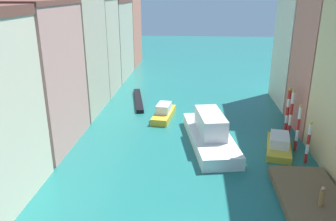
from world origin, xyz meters
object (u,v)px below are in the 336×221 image
at_px(waterfront_dock, 309,196).
at_px(vaporetto_white, 210,133).
at_px(gondola_black, 138,100).
at_px(mooring_pole_3, 288,109).
at_px(mooring_pole_2, 291,113).
at_px(mooring_pole_0, 308,142).
at_px(motorboat_0, 279,144).
at_px(motorboat_1, 164,113).
at_px(person_on_dock, 322,197).
at_px(mooring_pole_1, 298,128).

bearing_deg(waterfront_dock, vaporetto_white, 126.90).
bearing_deg(waterfront_dock, gondola_black, 126.39).
bearing_deg(mooring_pole_3, vaporetto_white, -154.60).
relative_size(waterfront_dock, vaporetto_white, 0.63).
bearing_deg(vaporetto_white, mooring_pole_2, 17.55).
xyz_separation_m(mooring_pole_0, vaporetto_white, (-8.40, 3.40, -0.88)).
distance_m(mooring_pole_0, motorboat_0, 3.32).
distance_m(mooring_pole_2, motorboat_1, 14.46).
xyz_separation_m(waterfront_dock, person_on_dock, (0.20, -1.68, 1.02)).
bearing_deg(waterfront_dock, person_on_dock, -83.16).
height_order(person_on_dock, mooring_pole_0, mooring_pole_0).
bearing_deg(motorboat_1, gondola_black, 124.33).
height_order(gondola_black, motorboat_1, motorboat_1).
distance_m(waterfront_dock, mooring_pole_3, 13.48).
relative_size(person_on_dock, gondola_black, 0.15).
height_order(mooring_pole_3, motorboat_0, mooring_pole_3).
xyz_separation_m(waterfront_dock, motorboat_1, (-12.17, 16.08, 0.32)).
xyz_separation_m(waterfront_dock, mooring_pole_2, (1.52, 11.87, 2.24)).
relative_size(mooring_pole_3, vaporetto_white, 0.41).
xyz_separation_m(waterfront_dock, vaporetto_white, (-6.91, 9.21, 0.79)).
bearing_deg(vaporetto_white, motorboat_1, 127.43).
bearing_deg(vaporetto_white, person_on_dock, -56.83).
distance_m(mooring_pole_3, gondola_black, 20.03).
height_order(mooring_pole_0, vaporetto_white, mooring_pole_0).
height_order(person_on_dock, mooring_pole_3, mooring_pole_3).
distance_m(mooring_pole_1, motorboat_0, 2.35).
relative_size(person_on_dock, mooring_pole_2, 0.29).
xyz_separation_m(mooring_pole_0, motorboat_1, (-13.66, 10.28, -1.36)).
distance_m(mooring_pole_0, gondola_black, 24.18).
bearing_deg(mooring_pole_1, person_on_dock, -95.80).
bearing_deg(mooring_pole_0, mooring_pole_2, 89.66).
relative_size(mooring_pole_0, mooring_pole_1, 0.84).
xyz_separation_m(gondola_black, motorboat_0, (15.95, -13.90, 0.37)).
bearing_deg(gondola_black, person_on_dock, -55.26).
relative_size(person_on_dock, motorboat_1, 0.25).
relative_size(waterfront_dock, person_on_dock, 5.16).
xyz_separation_m(person_on_dock, motorboat_1, (-12.37, 17.76, -0.70)).
distance_m(mooring_pole_2, vaporetto_white, 8.97).
height_order(waterfront_dock, gondola_black, waterfront_dock).
bearing_deg(mooring_pole_1, waterfront_dock, -98.38).
height_order(mooring_pole_2, motorboat_1, mooring_pole_2).
height_order(mooring_pole_2, gondola_black, mooring_pole_2).
xyz_separation_m(gondola_black, motorboat_1, (4.11, -6.02, 0.42)).
bearing_deg(person_on_dock, mooring_pole_2, 84.43).
bearing_deg(mooring_pole_2, motorboat_1, 162.93).
xyz_separation_m(mooring_pole_3, motorboat_0, (-1.86, -5.02, -1.92)).
relative_size(mooring_pole_3, motorboat_1, 0.82).
distance_m(mooring_pole_1, gondola_black, 22.48).
bearing_deg(gondola_black, mooring_pole_2, -29.87).
bearing_deg(gondola_black, waterfront_dock, -53.61).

